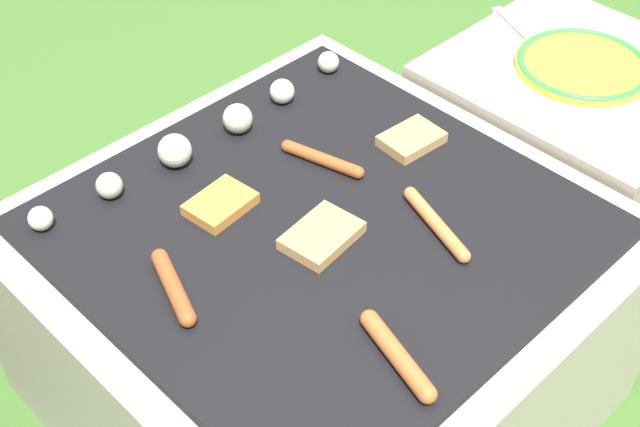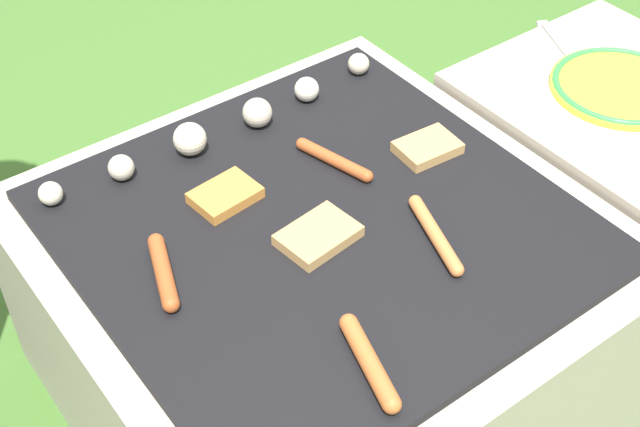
{
  "view_description": "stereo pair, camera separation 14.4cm",
  "coord_description": "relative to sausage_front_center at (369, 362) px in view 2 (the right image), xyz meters",
  "views": [
    {
      "loc": [
        -0.74,
        -0.76,
        1.45
      ],
      "look_at": [
        0.0,
        0.0,
        0.47
      ],
      "focal_mm": 50.0,
      "sensor_mm": 36.0,
      "label": 1
    },
    {
      "loc": [
        -0.64,
        -0.85,
        1.45
      ],
      "look_at": [
        0.0,
        0.0,
        0.47
      ],
      "focal_mm": 50.0,
      "sensor_mm": 36.0,
      "label": 2
    }
  ],
  "objects": [
    {
      "name": "sausage_mid_left",
      "position": [
        0.25,
        0.14,
        -0.0
      ],
      "size": [
        0.07,
        0.18,
        0.02
      ],
      "color": "#C6753D",
      "rests_on": "grill"
    },
    {
      "name": "plate_colorful",
      "position": [
        0.82,
        0.23,
        -0.01
      ],
      "size": [
        0.27,
        0.27,
        0.02
      ],
      "color": "yellow",
      "rests_on": "side_ledge"
    },
    {
      "name": "bread_slice_right",
      "position": [
        0.03,
        0.42,
        -0.0
      ],
      "size": [
        0.12,
        0.09,
        0.02
      ],
      "color": "#D18438",
      "rests_on": "grill"
    },
    {
      "name": "side_ledge",
      "position": [
        0.82,
        0.23,
        -0.24
      ],
      "size": [
        0.5,
        0.53,
        0.45
      ],
      "color": "#A89E8C",
      "rests_on": "ground_plane"
    },
    {
      "name": "bread_slice_center",
      "position": [
        0.1,
        0.25,
        -0.0
      ],
      "size": [
        0.13,
        0.1,
        0.02
      ],
      "color": "tan",
      "rests_on": "grill"
    },
    {
      "name": "fork_utensil",
      "position": [
        0.85,
        0.42,
        -0.01
      ],
      "size": [
        0.09,
        0.17,
        0.01
      ],
      "color": "silver",
      "rests_on": "side_ledge"
    },
    {
      "name": "sausage_back_left",
      "position": [
        -0.14,
        0.32,
        -0.0
      ],
      "size": [
        0.07,
        0.16,
        0.03
      ],
      "color": "#A34C23",
      "rests_on": "grill"
    },
    {
      "name": "ground_plane",
      "position": [
        0.12,
        0.28,
        -0.47
      ],
      "size": [
        14.0,
        14.0,
        0.0
      ],
      "primitive_type": "plane",
      "color": "#3D6628"
    },
    {
      "name": "grill",
      "position": [
        0.12,
        0.28,
        -0.24
      ],
      "size": [
        0.87,
        0.87,
        0.45
      ],
      "color": "#A89E8C",
      "rests_on": "ground_plane"
    },
    {
      "name": "mushroom_row",
      "position": [
        0.12,
        0.57,
        0.01
      ],
      "size": [
        0.69,
        0.07,
        0.06
      ],
      "color": "beige",
      "rests_on": "grill"
    },
    {
      "name": "bread_slice_left",
      "position": [
        0.39,
        0.31,
        -0.0
      ],
      "size": [
        0.11,
        0.09,
        0.02
      ],
      "color": "tan",
      "rests_on": "grill"
    },
    {
      "name": "sausage_front_center",
      "position": [
        0.0,
        0.0,
        0.0
      ],
      "size": [
        0.07,
        0.17,
        0.03
      ],
      "color": "#B7602D",
      "rests_on": "grill"
    },
    {
      "name": "sausage_mid_right",
      "position": [
        0.23,
        0.38,
        -0.0
      ],
      "size": [
        0.06,
        0.16,
        0.02
      ],
      "color": "#A34C23",
      "rests_on": "grill"
    }
  ]
}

